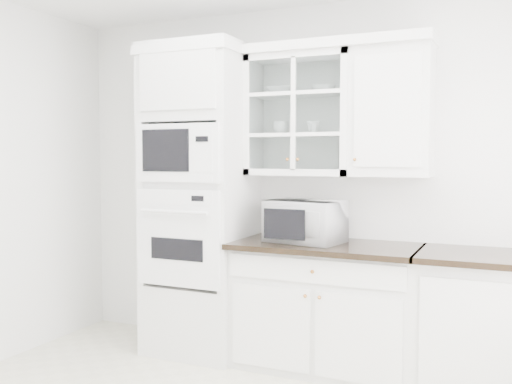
% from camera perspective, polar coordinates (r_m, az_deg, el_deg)
% --- Properties ---
extents(room_shell, '(4.00, 3.50, 2.70)m').
position_cam_1_polar(room_shell, '(3.26, -2.90, 7.75)').
color(room_shell, white).
rests_on(room_shell, ground).
extents(oven_column, '(0.76, 0.68, 2.40)m').
position_cam_1_polar(oven_column, '(4.50, -5.63, -0.80)').
color(oven_column, silver).
rests_on(oven_column, ground).
extents(base_cabinet_run, '(1.32, 0.67, 0.92)m').
position_cam_1_polar(base_cabinet_run, '(4.24, 7.05, -11.20)').
color(base_cabinet_run, silver).
rests_on(base_cabinet_run, ground).
extents(extra_base_cabinet, '(0.72, 0.67, 0.92)m').
position_cam_1_polar(extra_base_cabinet, '(4.07, 20.95, -12.04)').
color(extra_base_cabinet, silver).
rests_on(extra_base_cabinet, ground).
extents(upper_cabinet_glass, '(0.80, 0.33, 0.90)m').
position_cam_1_polar(upper_cabinet_glass, '(4.32, 4.54, 7.67)').
color(upper_cabinet_glass, silver).
rests_on(upper_cabinet_glass, room_shell).
extents(upper_cabinet_solid, '(0.55, 0.33, 0.90)m').
position_cam_1_polar(upper_cabinet_solid, '(4.14, 13.45, 7.76)').
color(upper_cabinet_solid, silver).
rests_on(upper_cabinet_solid, room_shell).
extents(crown_molding, '(2.14, 0.38, 0.07)m').
position_cam_1_polar(crown_molding, '(4.39, 3.13, 13.99)').
color(crown_molding, white).
rests_on(crown_molding, room_shell).
extents(countertop_microwave, '(0.59, 0.52, 0.30)m').
position_cam_1_polar(countertop_microwave, '(4.17, 5.05, -2.90)').
color(countertop_microwave, white).
rests_on(countertop_microwave, base_cabinet_run).
extents(bowl_a, '(0.26, 0.26, 0.05)m').
position_cam_1_polar(bowl_a, '(4.37, 2.53, 10.09)').
color(bowl_a, white).
rests_on(bowl_a, upper_cabinet_glass).
extents(bowl_b, '(0.22, 0.22, 0.05)m').
position_cam_1_polar(bowl_b, '(4.29, 6.77, 10.20)').
color(bowl_b, white).
rests_on(bowl_b, upper_cabinet_glass).
extents(cup_a, '(0.14, 0.14, 0.10)m').
position_cam_1_polar(cup_a, '(4.39, 2.52, 6.41)').
color(cup_a, white).
rests_on(cup_a, upper_cabinet_glass).
extents(cup_b, '(0.10, 0.10, 0.09)m').
position_cam_1_polar(cup_b, '(4.27, 5.81, 6.44)').
color(cup_b, white).
rests_on(cup_b, upper_cabinet_glass).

